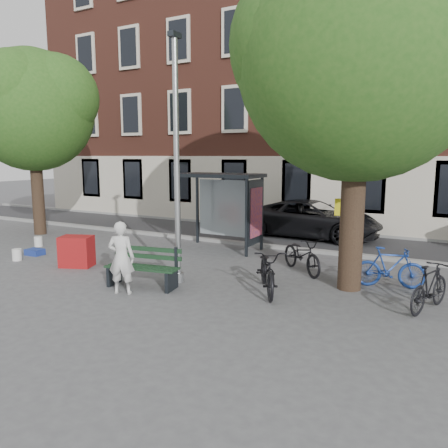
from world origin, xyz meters
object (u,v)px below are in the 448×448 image
bench (143,269)px  red_stand (77,251)px  painter (121,258)px  bike_a (302,254)px  car_dark (312,219)px  lamppost (177,173)px  bike_d (430,287)px  bike_b (390,267)px  notice_sign (341,218)px  bus_shelter (232,194)px  bike_c (267,270)px

bench → red_stand: size_ratio=2.15×
painter → bike_a: 4.95m
bench → car_dark: (1.65, 8.48, 0.30)m
lamppost → bike_d: bearing=7.4°
bike_b → bike_a: bearing=68.2°
bike_a → notice_sign: 1.45m
painter → red_stand: (-2.90, 1.31, -0.41)m
bike_d → car_dark: size_ratio=0.32×
bike_b → red_stand: bike_b is taller
bike_a → car_dark: size_ratio=0.37×
bike_a → red_stand: size_ratio=2.17×
bus_shelter → bike_b: 5.98m
bus_shelter → bench: bus_shelter is taller
bus_shelter → car_dark: 4.18m
bus_shelter → bike_a: 3.81m
bike_b → notice_sign: bearing=46.8°
red_stand → bus_shelter: bearing=55.4°
painter → bike_b: size_ratio=1.02×
bike_c → bench: bearing=169.8°
painter → bike_b: painter is taller
car_dark → bike_c: bearing=-168.3°
bike_a → bench: bearing=178.3°
car_dark → red_stand: (-4.63, -7.85, -0.29)m
bus_shelter → lamppost: bearing=-81.6°
bench → notice_sign: notice_sign is taller
bike_a → painter: bearing=-177.0°
painter → bike_d: (6.43, 2.19, -0.36)m
painter → bike_d: size_ratio=1.02×
bike_b → bike_c: size_ratio=0.81×
bike_c → lamppost: bearing=157.0°
bike_c → red_stand: 5.89m
bike_a → red_stand: (-6.01, -2.52, -0.06)m
bike_b → car_dark: size_ratio=0.32×
car_dark → red_stand: car_dark is taller
red_stand → bike_b: bearing=14.8°
notice_sign → bike_a: bearing=-162.0°
bike_c → bike_d: bearing=-22.0°
bike_a → lamppost: bearing=176.1°
lamppost → notice_sign: size_ratio=2.96×
lamppost → bike_d: 6.29m
bike_c → bike_d: (3.46, 0.48, -0.04)m
bench → lamppost: bearing=44.8°
bike_b → bike_c: bike_c is taller
bike_a → bike_c: 2.12m
painter → car_dark: bearing=-122.2°
bus_shelter → bench: (0.08, -4.86, -1.48)m
bench → bike_c: bearing=9.8°
lamppost → red_stand: bearing=-178.1°
lamppost → painter: size_ratio=3.54×
red_stand → notice_sign: (6.92, 3.00, 1.08)m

